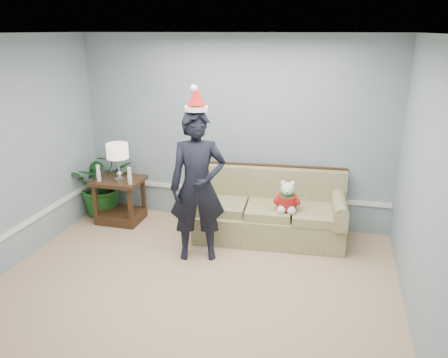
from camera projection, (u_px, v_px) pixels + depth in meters
name	position (u px, v px, depth m)	size (l,w,h in m)	color
room_shell	(169.00, 192.00, 3.93)	(4.54, 5.04, 2.74)	tan
wainscot_trim	(120.00, 218.00, 5.58)	(4.49, 4.99, 0.06)	white
sofa	(270.00, 214.00, 6.01)	(2.06, 1.00, 0.94)	#515628
side_table	(120.00, 205.00, 6.51)	(0.69, 0.58, 0.67)	#3E2916
table_lamp	(118.00, 152.00, 6.18)	(0.31, 0.31, 0.55)	silver
candle_pair	(114.00, 175.00, 6.19)	(0.55, 0.06, 0.24)	silver
houseplant	(103.00, 183.00, 6.70)	(0.91, 0.79, 1.01)	#1D6022
man	(198.00, 187.00, 5.27)	(0.68, 0.45, 1.87)	black
santa_hat	(196.00, 99.00, 4.94)	(0.31, 0.34, 0.31)	white
teddy_bear	(287.00, 200.00, 5.66)	(0.28, 0.30, 0.42)	white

